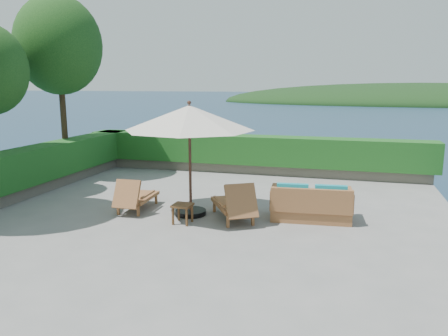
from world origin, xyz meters
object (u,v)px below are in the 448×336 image
(patio_umbrella, at_px, (189,119))
(side_table, at_px, (183,208))
(lounge_right, at_px, (235,203))
(lounge_left, at_px, (135,196))
(wicker_loveseat, at_px, (311,205))

(patio_umbrella, distance_m, side_table, 2.10)
(patio_umbrella, bearing_deg, lounge_right, -7.37)
(lounge_left, xyz_separation_m, lounge_right, (2.63, -0.09, 0.04))
(lounge_left, relative_size, side_table, 3.40)
(lounge_right, bearing_deg, wicker_loveseat, -14.07)
(side_table, xyz_separation_m, wicker_loveseat, (2.83, 1.07, -0.02))
(lounge_left, xyz_separation_m, side_table, (1.53, -0.65, 0.01))
(lounge_left, bearing_deg, wicker_loveseat, 3.29)
(lounge_left, xyz_separation_m, wicker_loveseat, (4.36, 0.43, -0.01))
(patio_umbrella, distance_m, wicker_loveseat, 3.53)
(patio_umbrella, xyz_separation_m, lounge_left, (-1.47, -0.05, -1.99))
(lounge_left, height_order, side_table, lounge_left)
(patio_umbrella, distance_m, lounge_left, 2.48)
(side_table, bearing_deg, wicker_loveseat, 20.75)
(lounge_left, height_order, wicker_loveseat, wicker_loveseat)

